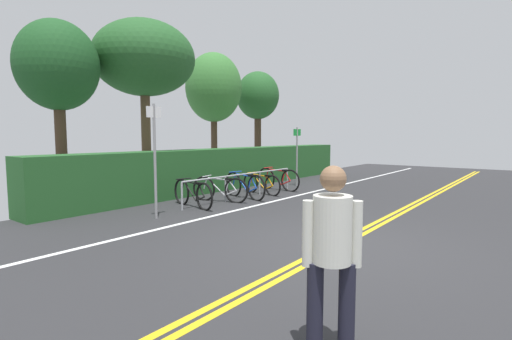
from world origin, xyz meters
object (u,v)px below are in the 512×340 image
object	(u,v)px
pedestrian	(332,248)
tree_near_left	(58,67)
bicycle_3	(261,184)
tree_extra	(258,97)
bicycle_0	(193,194)
bicycle_4	(278,179)
sign_post_far	(297,151)
bicycle_2	(244,186)
bike_rack	(243,179)
tree_mid	(144,59)
tree_far_right	(214,88)
bicycle_1	(220,189)
sign_post_near	(155,151)

from	to	relation	value
pedestrian	tree_near_left	distance (m)	9.26
bicycle_3	tree_extra	world-z (taller)	tree_extra
bicycle_0	bicycle_4	bearing A→B (deg)	-0.13
sign_post_far	bicycle_2	bearing A→B (deg)	-176.33
bicycle_3	bike_rack	bearing A→B (deg)	-179.33
pedestrian	sign_post_far	distance (m)	10.68
tree_mid	tree_near_left	bearing A→B (deg)	175.89
bike_rack	sign_post_far	size ratio (longest dim) A/B	2.25
tree_near_left	tree_extra	bearing A→B (deg)	5.31
pedestrian	bicycle_2	bearing A→B (deg)	44.58
bicycle_2	sign_post_far	world-z (taller)	sign_post_far
tree_far_right	tree_extra	size ratio (longest dim) A/B	1.08
bicycle_0	tree_near_left	xyz separation A→B (m)	(-1.92, 2.88, 3.24)
bicycle_1	sign_post_near	distance (m)	2.72
tree_mid	bike_rack	bearing A→B (deg)	-64.55
tree_extra	pedestrian	bearing A→B (deg)	-140.29
bike_rack	bicycle_4	xyz separation A→B (m)	(1.96, 0.10, -0.18)
pedestrian	sign_post_near	world-z (taller)	sign_post_near
bicycle_1	sign_post_near	bearing A→B (deg)	-172.03
tree_extra	bicycle_1	bearing A→B (deg)	-150.56
tree_near_left	tree_far_right	xyz separation A→B (m)	(6.71, 0.96, 0.21)
bicycle_2	bicycle_0	bearing A→B (deg)	174.47
bicycle_1	sign_post_far	size ratio (longest dim) A/B	0.81
bicycle_2	tree_far_right	distance (m)	6.03
bicycle_1	tree_near_left	size ratio (longest dim) A/B	0.36
bike_rack	bicycle_1	size ratio (longest dim) A/B	2.80
bike_rack	tree_far_right	size ratio (longest dim) A/B	0.92
bike_rack	bicycle_2	xyz separation A→B (m)	(-0.04, -0.08, -0.18)
bicycle_3	tree_mid	world-z (taller)	tree_mid
bicycle_4	sign_post_far	size ratio (longest dim) A/B	0.85
bicycle_1	tree_extra	size ratio (longest dim) A/B	0.35
bike_rack	bicycle_1	bearing A→B (deg)	172.94
bike_rack	bicycle_2	bearing A→B (deg)	-120.84
bicycle_0	tree_far_right	xyz separation A→B (m)	(4.80, 3.84, 3.44)
bicycle_1	bicycle_4	size ratio (longest dim) A/B	0.95
tree_near_left	bicycle_1	bearing A→B (deg)	-44.34
pedestrian	tree_far_right	bearing A→B (deg)	48.24
pedestrian	tree_mid	world-z (taller)	tree_mid
bicycle_2	sign_post_far	distance (m)	3.41
bike_rack	bicycle_0	world-z (taller)	bike_rack
sign_post_near	tree_extra	xyz separation A→B (m)	(9.12, 4.11, 2.16)
bicycle_3	tree_mid	xyz separation A→B (m)	(-2.24, 2.80, 3.83)
bicycle_1	tree_mid	world-z (taller)	tree_mid
bicycle_1	tree_near_left	bearing A→B (deg)	135.66
tree_near_left	tree_mid	size ratio (longest dim) A/B	0.90
bicycle_1	tree_near_left	distance (m)	5.24
bicycle_1	bicycle_4	world-z (taller)	bicycle_4
bicycle_4	bicycle_0	bearing A→B (deg)	179.87
bicycle_0	bicycle_2	world-z (taller)	bicycle_2
bicycle_0	tree_near_left	world-z (taller)	tree_near_left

